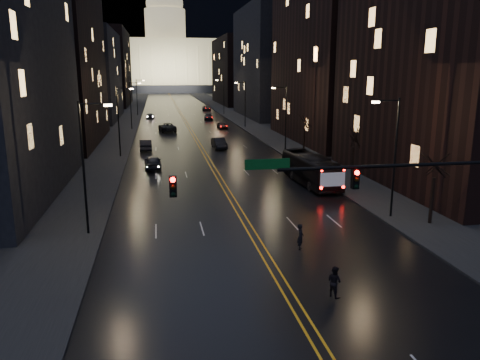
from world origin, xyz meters
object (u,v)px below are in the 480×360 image
pedestrian_b (334,281)px  receding_car_a (219,143)px  oncoming_car_a (153,162)px  pedestrian_a (300,237)px  bus (310,169)px  oncoming_car_b (146,145)px  traffic_signal (399,187)px

pedestrian_b → receding_car_a: bearing=-27.8°
oncoming_car_a → pedestrian_a: bearing=107.7°
bus → receding_car_a: bearing=101.2°
oncoming_car_b → pedestrian_a: (10.25, -40.14, 0.06)m
bus → oncoming_car_a: bearing=143.6°
oncoming_car_b → pedestrian_a: 41.43m
bus → oncoming_car_a: 18.29m
traffic_signal → pedestrian_a: 7.48m
traffic_signal → pedestrian_b: (-3.77, -1.30, -4.31)m
pedestrian_a → bus: bearing=-3.3°
traffic_signal → receding_car_a: (-3.41, 44.97, -4.33)m
traffic_signal → pedestrian_b: traffic_signal is taller
oncoming_car_b → pedestrian_a: size_ratio=2.83×
bus → traffic_signal: bearing=-100.1°
bus → oncoming_car_a: bus is taller
bus → receding_car_a: 24.03m
oncoming_car_b → receding_car_a: receding_car_a is taller
pedestrian_a → oncoming_car_b: bearing=31.3°
oncoming_car_a → oncoming_car_b: 13.49m
oncoming_car_a → oncoming_car_b: bearing=-86.6°
oncoming_car_a → pedestrian_a: 28.22m
bus → pedestrian_b: (-6.37, -23.02, -0.67)m
bus → pedestrian_a: bearing=-113.4°
pedestrian_a → oncoming_car_a: bearing=35.9°
pedestrian_a → receding_car_a: bearing=16.7°
traffic_signal → receding_car_a: traffic_signal is taller
bus → pedestrian_a: (-6.15, -16.71, -0.64)m
bus → receding_car_a: size_ratio=2.24×
oncoming_car_a → receding_car_a: (9.30, 13.27, -0.00)m
bus → pedestrian_a: bus is taller
oncoming_car_b → pedestrian_b: bearing=100.0°
oncoming_car_b → pedestrian_b: pedestrian_b is taller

